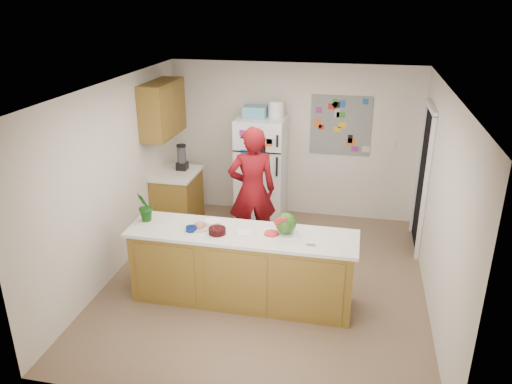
% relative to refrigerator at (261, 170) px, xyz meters
% --- Properties ---
extents(floor, '(4.00, 4.50, 0.02)m').
position_rel_refrigerator_xyz_m(floor, '(0.45, -1.88, -0.86)').
color(floor, brown).
rests_on(floor, ground).
extents(wall_back, '(4.00, 0.02, 2.50)m').
position_rel_refrigerator_xyz_m(wall_back, '(0.45, 0.38, 0.40)').
color(wall_back, beige).
rests_on(wall_back, ground).
extents(wall_left, '(0.02, 4.50, 2.50)m').
position_rel_refrigerator_xyz_m(wall_left, '(-1.56, -1.88, 0.40)').
color(wall_left, beige).
rests_on(wall_left, ground).
extents(wall_right, '(0.02, 4.50, 2.50)m').
position_rel_refrigerator_xyz_m(wall_right, '(2.46, -1.88, 0.40)').
color(wall_right, beige).
rests_on(wall_right, ground).
extents(ceiling, '(4.00, 4.50, 0.02)m').
position_rel_refrigerator_xyz_m(ceiling, '(0.45, -1.88, 1.66)').
color(ceiling, white).
rests_on(ceiling, wall_back).
extents(doorway, '(0.03, 0.85, 2.04)m').
position_rel_refrigerator_xyz_m(doorway, '(2.44, -0.43, 0.17)').
color(doorway, black).
rests_on(doorway, ground).
extents(peninsula_base, '(2.60, 0.62, 0.88)m').
position_rel_refrigerator_xyz_m(peninsula_base, '(0.25, -2.38, -0.41)').
color(peninsula_base, brown).
rests_on(peninsula_base, floor).
extents(peninsula_top, '(2.68, 0.70, 0.04)m').
position_rel_refrigerator_xyz_m(peninsula_top, '(0.25, -2.38, 0.05)').
color(peninsula_top, silver).
rests_on(peninsula_top, peninsula_base).
extents(side_counter_base, '(0.60, 0.80, 0.86)m').
position_rel_refrigerator_xyz_m(side_counter_base, '(-1.24, -0.53, -0.42)').
color(side_counter_base, brown).
rests_on(side_counter_base, floor).
extents(side_counter_top, '(0.64, 0.84, 0.04)m').
position_rel_refrigerator_xyz_m(side_counter_top, '(-1.24, -0.53, 0.03)').
color(side_counter_top, silver).
rests_on(side_counter_top, side_counter_base).
extents(upper_cabinets, '(0.35, 1.00, 0.80)m').
position_rel_refrigerator_xyz_m(upper_cabinets, '(-1.37, -0.58, 1.05)').
color(upper_cabinets, brown).
rests_on(upper_cabinets, wall_left).
extents(refrigerator, '(0.75, 0.70, 1.70)m').
position_rel_refrigerator_xyz_m(refrigerator, '(0.00, 0.00, 0.00)').
color(refrigerator, silver).
rests_on(refrigerator, floor).
extents(fridge_top_bin, '(0.35, 0.28, 0.18)m').
position_rel_refrigerator_xyz_m(fridge_top_bin, '(-0.10, 0.00, 0.94)').
color(fridge_top_bin, '#5999B2').
rests_on(fridge_top_bin, refrigerator).
extents(photo_collage, '(0.95, 0.01, 0.95)m').
position_rel_refrigerator_xyz_m(photo_collage, '(1.20, 0.36, 0.70)').
color(photo_collage, slate).
rests_on(photo_collage, wall_back).
extents(person, '(0.78, 0.64, 1.84)m').
position_rel_refrigerator_xyz_m(person, '(0.09, -1.10, 0.07)').
color(person, maroon).
rests_on(person, floor).
extents(blender_appliance, '(0.14, 0.14, 0.38)m').
position_rel_refrigerator_xyz_m(blender_appliance, '(-1.19, -0.38, 0.24)').
color(blender_appliance, black).
rests_on(blender_appliance, side_counter_top).
extents(cutting_board, '(0.43, 0.36, 0.01)m').
position_rel_refrigerator_xyz_m(cutting_board, '(0.69, -2.33, 0.08)').
color(cutting_board, silver).
rests_on(cutting_board, peninsula_top).
extents(watermelon, '(0.24, 0.24, 0.24)m').
position_rel_refrigerator_xyz_m(watermelon, '(0.75, -2.31, 0.20)').
color(watermelon, '#214E13').
rests_on(watermelon, cutting_board).
extents(watermelon_slice, '(0.16, 0.16, 0.02)m').
position_rel_refrigerator_xyz_m(watermelon_slice, '(0.60, -2.38, 0.09)').
color(watermelon_slice, red).
rests_on(watermelon_slice, cutting_board).
extents(cherry_bowl, '(0.23, 0.23, 0.07)m').
position_rel_refrigerator_xyz_m(cherry_bowl, '(-0.02, -2.47, 0.11)').
color(cherry_bowl, black).
rests_on(cherry_bowl, peninsula_top).
extents(white_bowl, '(0.23, 0.23, 0.06)m').
position_rel_refrigerator_xyz_m(white_bowl, '(-0.14, -2.27, 0.10)').
color(white_bowl, silver).
rests_on(white_bowl, peninsula_top).
extents(cobalt_bowl, '(0.16, 0.16, 0.05)m').
position_rel_refrigerator_xyz_m(cobalt_bowl, '(-0.33, -2.46, 0.10)').
color(cobalt_bowl, '#061756').
rests_on(cobalt_bowl, peninsula_top).
extents(plate, '(0.28, 0.28, 0.02)m').
position_rel_refrigerator_xyz_m(plate, '(-0.26, -2.38, 0.08)').
color(plate, beige).
rests_on(plate, peninsula_top).
extents(paper_towel, '(0.20, 0.19, 0.02)m').
position_rel_refrigerator_xyz_m(paper_towel, '(0.29, -2.41, 0.08)').
color(paper_towel, white).
rests_on(paper_towel, peninsula_top).
extents(keys, '(0.10, 0.05, 0.01)m').
position_rel_refrigerator_xyz_m(keys, '(1.07, -2.54, 0.08)').
color(keys, gray).
rests_on(keys, peninsula_top).
extents(potted_plant, '(0.21, 0.24, 0.38)m').
position_rel_refrigerator_xyz_m(potted_plant, '(-0.95, -2.33, 0.26)').
color(potted_plant, '#1D4613').
rests_on(potted_plant, peninsula_top).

